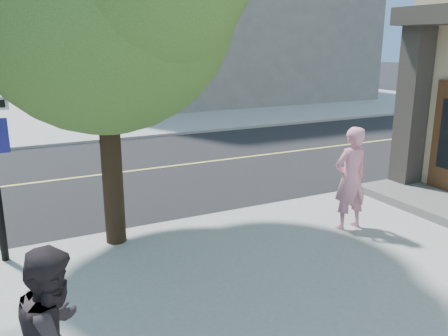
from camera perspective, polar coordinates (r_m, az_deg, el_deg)
sidewalk_ne at (r=32.83m, az=-3.47°, el=8.76°), size 29.00×25.00×0.12m
man_on_phone at (r=9.28m, az=15.16°, el=-1.24°), size 0.74×0.49×2.01m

